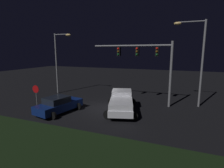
# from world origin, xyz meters

# --- Properties ---
(ground_plane) EXTENTS (80.00, 80.00, 0.00)m
(ground_plane) POSITION_xyz_m (0.00, 0.00, 0.00)
(ground_plane) COLOR black
(grass_median) EXTENTS (23.86, 6.87, 0.10)m
(grass_median) POSITION_xyz_m (0.00, -8.94, 0.05)
(grass_median) COLOR black
(grass_median) RESTS_ON ground_plane
(pickup_truck) EXTENTS (3.91, 5.75, 1.80)m
(pickup_truck) POSITION_xyz_m (2.26, -0.38, 1.00)
(pickup_truck) COLOR silver
(pickup_truck) RESTS_ON ground_plane
(car_sedan) EXTENTS (3.02, 4.66, 1.51)m
(car_sedan) POSITION_xyz_m (-2.94, -2.80, 0.74)
(car_sedan) COLOR navy
(car_sedan) RESTS_ON ground_plane
(traffic_signal_gantry) EXTENTS (8.32, 0.56, 6.50)m
(traffic_signal_gantry) POSITION_xyz_m (3.83, 2.75, 4.90)
(traffic_signal_gantry) COLOR slate
(traffic_signal_gantry) RESTS_ON ground_plane
(street_lamp_left) EXTENTS (2.47, 0.44, 7.75)m
(street_lamp_left) POSITION_xyz_m (-7.56, 3.57, 4.90)
(street_lamp_left) COLOR slate
(street_lamp_left) RESTS_ON ground_plane
(street_lamp_right) EXTENTS (2.93, 0.44, 8.47)m
(street_lamp_right) POSITION_xyz_m (8.48, 3.88, 5.34)
(street_lamp_right) COLOR slate
(street_lamp_right) RESTS_ON ground_plane
(stop_sign) EXTENTS (0.76, 0.08, 2.23)m
(stop_sign) POSITION_xyz_m (-6.03, -2.28, 1.56)
(stop_sign) COLOR slate
(stop_sign) RESTS_ON ground_plane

